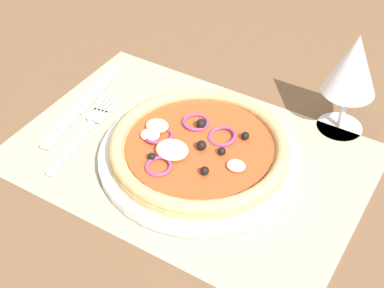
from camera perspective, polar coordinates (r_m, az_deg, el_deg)
name	(u,v)px	position (r cm, az deg, el deg)	size (l,w,h in cm)	color
ground_plane	(189,163)	(74.78, -0.32, -2.00)	(190.00, 140.00, 2.40)	brown
placemat	(189,156)	(73.82, -0.32, -1.22)	(46.10, 31.72, 0.40)	#A39984
plate	(200,155)	(72.85, 0.86, -1.11)	(26.37, 26.37, 1.14)	silver
pizza	(200,145)	(71.72, 0.79, -0.15)	(23.40, 23.40, 2.65)	tan
fork	(88,127)	(78.91, -10.63, 1.70)	(4.60, 17.99, 0.44)	silver
knife	(83,104)	(83.13, -11.17, 4.03)	(4.83, 20.01, 0.62)	silver
wine_glass	(353,68)	(75.32, 16.18, 7.51)	(7.20, 7.20, 14.90)	silver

